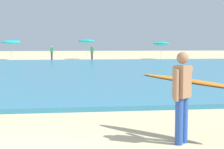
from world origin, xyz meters
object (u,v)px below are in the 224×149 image
beach_umbrella_3 (161,44)px  beach_umbrella_2 (86,41)px  beachgoer_near_row_mid (92,53)px  beach_umbrella_1 (11,42)px  beachgoer_near_row_left (52,53)px  surfer_with_board (188,88)px

beach_umbrella_3 → beach_umbrella_2: bearing=176.1°
beachgoer_near_row_mid → beach_umbrella_3: bearing=15.1°
beach_umbrella_1 → beachgoer_near_row_left: 4.79m
surfer_with_board → beachgoer_near_row_left: surfer_with_board is taller
beach_umbrella_1 → beachgoer_near_row_mid: size_ratio=1.45×
surfer_with_board → beach_umbrella_2: size_ratio=0.84×
beach_umbrella_2 → beach_umbrella_1: bearing=-175.3°
beach_umbrella_1 → beach_umbrella_3: 17.20m
beach_umbrella_2 → beach_umbrella_3: beach_umbrella_2 is taller
beach_umbrella_2 → beach_umbrella_3: size_ratio=1.12×
surfer_with_board → beachgoer_near_row_mid: surfer_with_board is taller
beachgoer_near_row_mid → surfer_with_board: bearing=-90.7°
beach_umbrella_3 → beachgoer_near_row_mid: 8.68m
beachgoer_near_row_left → beach_umbrella_1: bearing=165.8°
surfer_with_board → beach_umbrella_3: bearing=75.6°
beach_umbrella_3 → beachgoer_near_row_left: (-12.69, -1.21, -0.96)m
surfer_with_board → beachgoer_near_row_mid: size_ratio=1.25×
beach_umbrella_2 → beachgoer_near_row_mid: size_ratio=1.49×
beach_umbrella_1 → beach_umbrella_2: (8.41, 0.68, 0.09)m
beach_umbrella_3 → beachgoer_near_row_mid: bearing=-164.9°
beachgoer_near_row_mid → beach_umbrella_2: bearing=99.0°
beachgoer_near_row_left → beach_umbrella_3: bearing=5.5°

